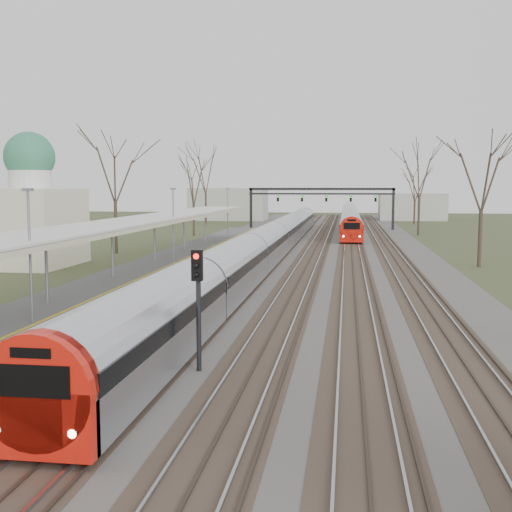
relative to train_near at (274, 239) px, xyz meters
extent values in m
cube|color=#474442|center=(2.50, 6.16, -1.43)|extent=(24.00, 160.00, 0.10)
cube|color=#4C3828|center=(-3.50, 6.16, -1.39)|extent=(2.60, 160.00, 0.06)
cube|color=gray|center=(-4.22, 6.16, -1.32)|extent=(0.07, 160.00, 0.12)
cube|color=gray|center=(-2.78, 6.16, -1.32)|extent=(0.07, 160.00, 0.12)
cube|color=#4C3828|center=(0.00, 6.16, -1.39)|extent=(2.60, 160.00, 0.06)
cube|color=gray|center=(-0.72, 6.16, -1.32)|extent=(0.07, 160.00, 0.12)
cube|color=gray|center=(0.72, 6.16, -1.32)|extent=(0.07, 160.00, 0.12)
cube|color=#4C3828|center=(3.50, 6.16, -1.39)|extent=(2.60, 160.00, 0.06)
cube|color=gray|center=(2.78, 6.16, -1.32)|extent=(0.07, 160.00, 0.12)
cube|color=gray|center=(4.22, 6.16, -1.32)|extent=(0.07, 160.00, 0.12)
cube|color=#4C3828|center=(7.00, 6.16, -1.39)|extent=(2.60, 160.00, 0.06)
cube|color=gray|center=(6.28, 6.16, -1.32)|extent=(0.07, 160.00, 0.12)
cube|color=gray|center=(7.72, 6.16, -1.32)|extent=(0.07, 160.00, 0.12)
cube|color=#4C3828|center=(10.50, 6.16, -1.39)|extent=(2.60, 160.00, 0.06)
cube|color=gray|center=(9.78, 6.16, -1.32)|extent=(0.07, 160.00, 0.12)
cube|color=gray|center=(11.22, 6.16, -1.32)|extent=(0.07, 160.00, 0.12)
cube|color=#9E9B93|center=(-6.55, -11.34, -0.98)|extent=(3.50, 69.00, 1.00)
cylinder|color=slate|center=(-6.55, -30.84, 1.02)|extent=(0.14, 0.14, 3.00)
cylinder|color=slate|center=(-6.55, -22.84, 1.02)|extent=(0.14, 0.14, 3.00)
cylinder|color=slate|center=(-6.55, -14.84, 1.02)|extent=(0.14, 0.14, 3.00)
cylinder|color=slate|center=(-6.55, -6.84, 1.02)|extent=(0.14, 0.14, 3.00)
cylinder|color=slate|center=(-6.55, 1.16, 1.02)|extent=(0.14, 0.14, 3.00)
cube|color=silver|center=(-6.55, -15.84, 2.57)|extent=(4.10, 50.00, 0.12)
cube|color=beige|center=(-6.55, -15.84, 2.40)|extent=(4.10, 50.00, 0.25)
cube|color=beige|center=(-19.50, -10.84, 1.52)|extent=(10.00, 8.00, 6.00)
cylinder|color=silver|center=(-17.50, -10.84, 5.72)|extent=(3.20, 3.20, 2.50)
sphere|color=#2A6949|center=(-17.50, -10.84, 6.92)|extent=(3.80, 3.80, 3.80)
cube|color=black|center=(-7.50, 36.16, 1.52)|extent=(0.35, 0.35, 6.00)
cube|color=black|center=(13.00, 36.16, 1.52)|extent=(0.35, 0.35, 6.00)
cube|color=black|center=(2.75, 36.16, 4.42)|extent=(21.00, 0.35, 0.35)
cube|color=black|center=(2.75, 36.16, 3.72)|extent=(21.00, 0.25, 0.25)
cube|color=black|center=(-3.50, 35.96, 3.02)|extent=(0.32, 0.22, 0.85)
sphere|color=#0CFF19|center=(-3.50, 35.82, 3.27)|extent=(0.16, 0.16, 0.16)
cube|color=black|center=(0.00, 35.96, 3.02)|extent=(0.32, 0.22, 0.85)
sphere|color=#0CFF19|center=(0.00, 35.82, 3.27)|extent=(0.16, 0.16, 0.16)
cube|color=black|center=(3.50, 35.96, 3.02)|extent=(0.32, 0.22, 0.85)
sphere|color=#0CFF19|center=(3.50, 35.82, 3.27)|extent=(0.16, 0.16, 0.16)
cube|color=black|center=(7.00, 35.96, 3.02)|extent=(0.32, 0.22, 0.85)
sphere|color=#0CFF19|center=(7.00, 35.82, 3.27)|extent=(0.16, 0.16, 0.16)
cube|color=black|center=(10.50, 35.96, 3.02)|extent=(0.32, 0.22, 0.85)
sphere|color=#0CFF19|center=(10.50, 35.82, 3.27)|extent=(0.16, 0.16, 0.16)
cylinder|color=#2D231C|center=(-14.50, -0.84, 1.00)|extent=(0.30, 0.30, 4.95)
cylinder|color=#2D231C|center=(16.50, -6.84, 0.77)|extent=(0.30, 0.30, 4.50)
cube|color=#B4B7BF|center=(0.00, 0.24, -0.38)|extent=(2.55, 90.00, 1.60)
cylinder|color=#B4B7BF|center=(0.00, 0.24, 0.27)|extent=(2.60, 89.70, 2.60)
cube|color=black|center=(0.00, 0.24, 0.37)|extent=(2.62, 89.40, 0.55)
cube|color=red|center=(0.00, -44.66, -0.43)|extent=(2.55, 0.50, 1.50)
cylinder|color=red|center=(0.00, -44.61, 0.27)|extent=(2.60, 0.60, 2.60)
cube|color=black|center=(0.00, -44.88, 0.57)|extent=(1.70, 0.12, 0.70)
sphere|color=white|center=(0.85, -44.86, -0.53)|extent=(0.22, 0.22, 0.22)
cube|color=black|center=(0.00, 0.24, -1.30)|extent=(1.80, 89.00, 0.35)
cube|color=#B4B7BF|center=(7.00, 48.90, -0.38)|extent=(2.55, 75.00, 1.60)
cylinder|color=#B4B7BF|center=(7.00, 48.90, 0.27)|extent=(2.60, 74.70, 2.60)
cube|color=black|center=(7.00, 48.90, 0.37)|extent=(2.62, 74.40, 0.55)
cube|color=red|center=(7.00, 11.50, -0.43)|extent=(2.55, 0.50, 1.50)
cylinder|color=red|center=(7.00, 11.55, 0.27)|extent=(2.60, 0.60, 2.60)
cube|color=black|center=(7.00, 11.28, 0.57)|extent=(1.70, 0.12, 0.70)
sphere|color=white|center=(6.15, 11.30, -0.53)|extent=(0.22, 0.22, 0.22)
sphere|color=white|center=(7.85, 11.30, -0.53)|extent=(0.22, 0.22, 0.22)
cube|color=black|center=(7.00, 48.90, -1.30)|extent=(1.80, 74.00, 0.35)
cylinder|color=black|center=(1.75, -37.12, 0.52)|extent=(0.16, 0.16, 4.00)
cube|color=black|center=(1.75, -37.27, 2.12)|extent=(0.35, 0.22, 1.00)
sphere|color=#FF0C05|center=(1.75, -37.40, 2.42)|extent=(0.18, 0.18, 0.18)
camera|label=1|loc=(6.47, -57.15, 4.59)|focal=45.00mm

